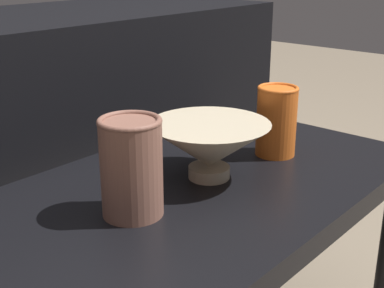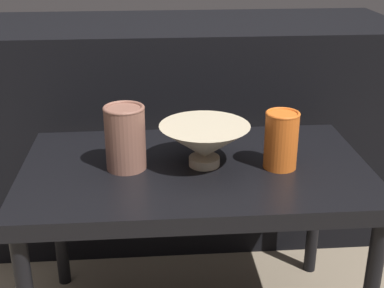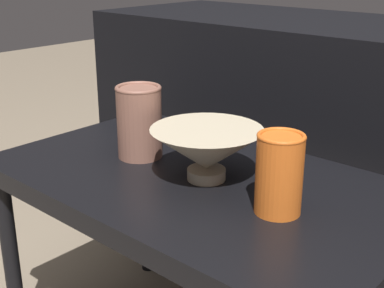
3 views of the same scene
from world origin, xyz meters
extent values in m
cube|color=black|center=(0.00, 0.00, 0.45)|extent=(0.83, 0.49, 0.04)
cylinder|color=black|center=(0.38, 0.21, 0.22)|extent=(0.04, 0.04, 0.43)
cube|color=black|center=(0.00, 0.57, 0.36)|extent=(1.41, 0.50, 0.71)
cylinder|color=#C1B293|center=(0.02, 0.00, 0.48)|extent=(0.07, 0.07, 0.02)
cone|color=#C1B293|center=(0.02, 0.00, 0.53)|extent=(0.21, 0.21, 0.08)
cylinder|color=brown|center=(-0.16, 0.00, 0.54)|extent=(0.09, 0.09, 0.15)
torus|color=brown|center=(-0.16, 0.00, 0.62)|extent=(0.10, 0.10, 0.01)
cylinder|color=orange|center=(0.20, -0.02, 0.54)|extent=(0.08, 0.08, 0.13)
torus|color=orange|center=(0.20, -0.02, 0.60)|extent=(0.08, 0.08, 0.01)
camera|label=1|loc=(-0.66, -0.55, 0.85)|focal=50.00mm
camera|label=2|loc=(-0.10, -1.15, 1.01)|focal=50.00mm
camera|label=3|loc=(0.63, -0.72, 0.88)|focal=50.00mm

